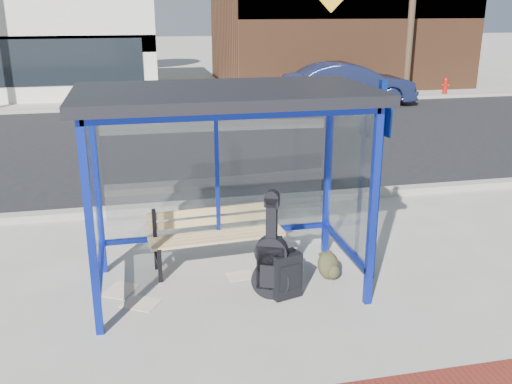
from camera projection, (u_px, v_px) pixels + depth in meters
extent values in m
plane|color=#B2ADA0|center=(228.00, 286.00, 7.01)|extent=(120.00, 120.00, 0.00)
cube|color=gray|center=(199.00, 205.00, 9.68)|extent=(60.00, 0.25, 0.12)
cube|color=black|center=(175.00, 142.00, 14.43)|extent=(60.00, 10.00, 0.00)
cube|color=gray|center=(162.00, 106.00, 19.14)|extent=(60.00, 0.25, 0.12)
cube|color=#B2ADA0|center=(159.00, 99.00, 20.92)|extent=(60.00, 4.00, 0.01)
cube|color=#0E21A0|center=(90.00, 232.00, 5.65)|extent=(0.08, 0.08, 2.30)
cube|color=#0E21A0|center=(373.00, 210.00, 6.26)|extent=(0.08, 0.08, 2.30)
cube|color=#0E21A0|center=(97.00, 187.00, 7.04)|extent=(0.08, 0.08, 2.30)
cube|color=#0E21A0|center=(328.00, 173.00, 7.65)|extent=(0.08, 0.08, 2.30)
cube|color=#0E21A0|center=(215.00, 93.00, 7.00)|extent=(3.00, 0.08, 0.08)
cube|color=#0E21A0|center=(238.00, 115.00, 5.61)|extent=(3.00, 0.08, 0.08)
cube|color=#0E21A0|center=(85.00, 108.00, 6.00)|extent=(0.08, 1.50, 0.08)
cube|color=#0E21A0|center=(353.00, 98.00, 6.61)|extent=(0.08, 1.50, 0.08)
cube|color=#0E21A0|center=(218.00, 233.00, 7.58)|extent=(3.00, 0.08, 0.06)
cube|color=#0E21A0|center=(100.00, 268.00, 6.58)|extent=(0.08, 1.50, 0.06)
cube|color=#0E21A0|center=(345.00, 246.00, 7.19)|extent=(0.08, 1.50, 0.06)
cube|color=#0E21A0|center=(217.00, 165.00, 7.28)|extent=(0.05, 0.05, 1.90)
cube|color=silver|center=(217.00, 168.00, 7.29)|extent=(2.84, 0.01, 1.82)
cube|color=silver|center=(93.00, 193.00, 6.29)|extent=(0.02, 1.34, 1.82)
cube|color=silver|center=(349.00, 177.00, 6.90)|extent=(0.02, 1.34, 1.82)
cube|color=black|center=(225.00, 94.00, 6.27)|extent=(3.30, 1.80, 0.12)
cube|color=#59331E|center=(336.00, 8.00, 24.81)|extent=(10.00, 7.00, 6.40)
cube|color=black|center=(367.00, 8.00, 21.61)|extent=(10.00, 0.10, 0.80)
cylinder|color=#4C3826|center=(81.00, 24.00, 26.03)|extent=(0.36, 0.36, 5.00)
cylinder|color=#4C3826|center=(395.00, 22.00, 29.20)|extent=(0.36, 0.36, 5.00)
cube|color=black|center=(160.00, 266.00, 7.05)|extent=(0.05, 0.05, 0.44)
cube|color=black|center=(155.00, 240.00, 7.34)|extent=(0.05, 0.05, 0.83)
cube|color=black|center=(158.00, 259.00, 7.23)|extent=(0.08, 0.40, 0.05)
cube|color=black|center=(280.00, 251.00, 7.48)|extent=(0.05, 0.05, 0.44)
cube|color=black|center=(271.00, 227.00, 7.77)|extent=(0.05, 0.05, 0.83)
cube|color=black|center=(275.00, 245.00, 7.65)|extent=(0.08, 0.40, 0.05)
cube|color=tan|center=(221.00, 241.00, 7.22)|extent=(1.77, 0.22, 0.03)
cube|color=tan|center=(219.00, 238.00, 7.32)|extent=(1.77, 0.22, 0.03)
cube|color=tan|center=(217.00, 235.00, 7.42)|extent=(1.77, 0.22, 0.03)
cube|color=tan|center=(215.00, 232.00, 7.52)|extent=(1.77, 0.22, 0.03)
cube|color=tan|center=(214.00, 221.00, 7.51)|extent=(1.76, 0.16, 0.10)
cube|color=tan|center=(214.00, 211.00, 7.47)|extent=(1.76, 0.16, 0.10)
cylinder|color=black|center=(271.00, 280.00, 6.68)|extent=(0.47, 0.30, 0.46)
cylinder|color=black|center=(271.00, 252.00, 6.56)|extent=(0.40, 0.27, 0.38)
cube|color=black|center=(271.00, 266.00, 6.62)|extent=(0.35, 0.25, 0.54)
cube|color=black|center=(272.00, 222.00, 6.45)|extent=(0.15, 0.15, 0.54)
cube|color=black|center=(272.00, 202.00, 6.37)|extent=(0.19, 0.17, 0.11)
cube|color=black|center=(285.00, 275.00, 6.68)|extent=(0.39, 0.31, 0.54)
cylinder|color=black|center=(276.00, 297.00, 6.70)|extent=(0.10, 0.20, 0.05)
cylinder|color=black|center=(294.00, 292.00, 6.82)|extent=(0.10, 0.20, 0.05)
cube|color=black|center=(286.00, 251.00, 6.59)|extent=(0.22, 0.10, 0.04)
cube|color=black|center=(290.00, 277.00, 6.58)|extent=(0.27, 0.09, 0.30)
ellipsoid|color=#32301B|center=(328.00, 265.00, 7.16)|extent=(0.36, 0.30, 0.35)
ellipsoid|color=#32301B|center=(334.00, 272.00, 7.09)|extent=(0.20, 0.17, 0.18)
cube|color=#32301B|center=(328.00, 253.00, 7.13)|extent=(0.11, 0.07, 0.03)
cube|color=navy|center=(376.00, 184.00, 6.85)|extent=(0.08, 0.08, 2.49)
cube|color=navy|center=(385.00, 116.00, 6.61)|extent=(0.05, 0.31, 0.47)
cube|color=white|center=(120.00, 290.00, 6.90)|extent=(0.48, 0.51, 0.01)
cube|color=white|center=(141.00, 303.00, 6.60)|extent=(0.51, 0.48, 0.01)
cube|color=white|center=(241.00, 276.00, 7.27)|extent=(0.36, 0.29, 0.01)
imported|color=#161E40|center=(349.00, 84.00, 19.45)|extent=(4.46, 1.69, 1.45)
cylinder|color=#AB120C|center=(445.00, 88.00, 22.00)|extent=(0.18, 0.18, 0.53)
sphere|color=#AB120C|center=(446.00, 80.00, 21.91)|extent=(0.19, 0.19, 0.19)
cylinder|color=#AB120C|center=(445.00, 85.00, 21.97)|extent=(0.29, 0.19, 0.09)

